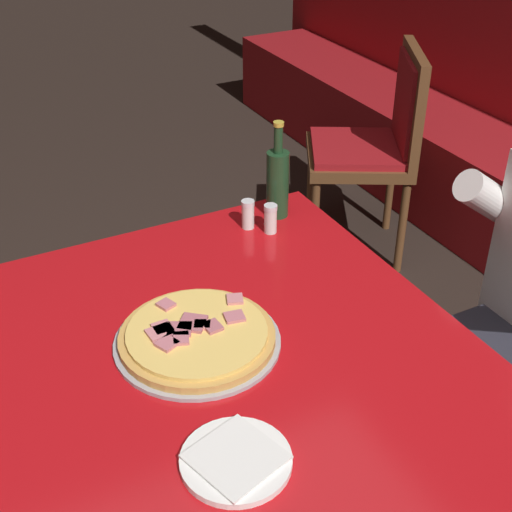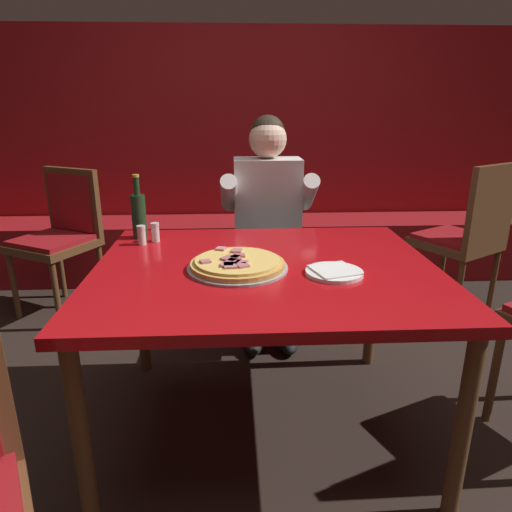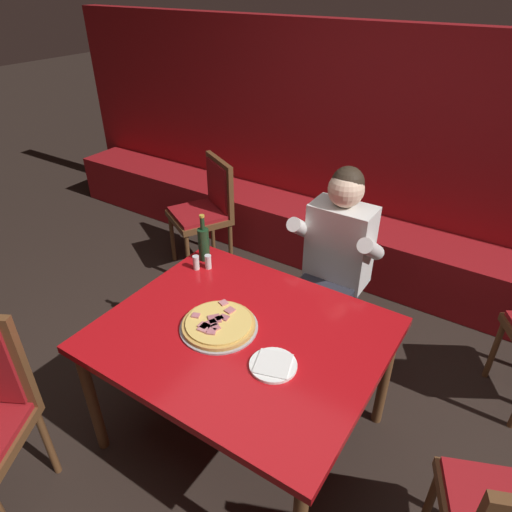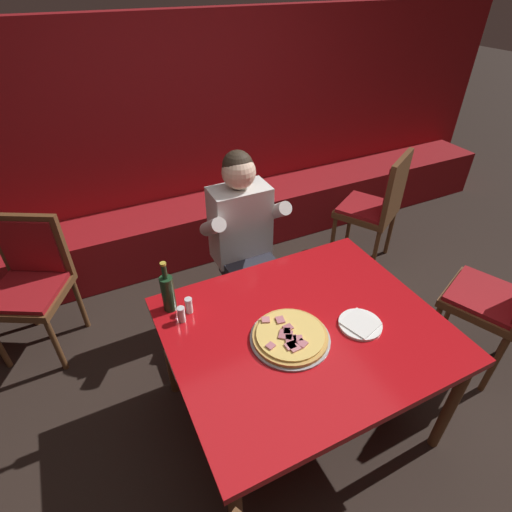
{
  "view_description": "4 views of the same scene",
  "coord_description": "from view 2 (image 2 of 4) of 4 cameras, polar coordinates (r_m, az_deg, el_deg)",
  "views": [
    {
      "loc": [
        1.07,
        -0.49,
        1.77
      ],
      "look_at": [
        -0.22,
        0.17,
        0.85
      ],
      "focal_mm": 50.0,
      "sensor_mm": 36.0,
      "label": 1
    },
    {
      "loc": [
        -0.12,
        -1.65,
        1.33
      ],
      "look_at": [
        -0.03,
        0.13,
        0.73
      ],
      "focal_mm": 32.0,
      "sensor_mm": 36.0,
      "label": 2
    },
    {
      "loc": [
        0.96,
        -1.34,
        2.2
      ],
      "look_at": [
        -0.12,
        0.3,
        0.97
      ],
      "focal_mm": 32.0,
      "sensor_mm": 36.0,
      "label": 3
    },
    {
      "loc": [
        -0.81,
        -1.11,
        2.16
      ],
      "look_at": [
        -0.1,
        0.34,
        0.97
      ],
      "focal_mm": 28.0,
      "sensor_mm": 36.0,
      "label": 4
    }
  ],
  "objects": [
    {
      "name": "pizza",
      "position": [
        1.71,
        -2.34,
        -1.06
      ],
      "size": [
        0.38,
        0.38,
        0.05
      ],
      "color": "#9E9EA3",
      "rests_on": "main_dining_table"
    },
    {
      "name": "diner_seated_blue_shirt",
      "position": [
        2.59,
        1.55,
        4.52
      ],
      "size": [
        0.53,
        0.53,
        1.27
      ],
      "color": "black",
      "rests_on": "ground_plane"
    },
    {
      "name": "beer_bottle",
      "position": [
        2.16,
        -14.44,
        5.05
      ],
      "size": [
        0.07,
        0.07,
        0.29
      ],
      "color": "#19381E",
      "rests_on": "main_dining_table"
    },
    {
      "name": "shaker_parmesan",
      "position": [
        2.1,
        -12.48,
        2.81
      ],
      "size": [
        0.04,
        0.04,
        0.09
      ],
      "color": "silver",
      "rests_on": "main_dining_table"
    },
    {
      "name": "main_dining_table",
      "position": [
        1.78,
        1.21,
        -3.29
      ],
      "size": [
        1.31,
        1.09,
        0.74
      ],
      "color": "brown",
      "rests_on": "ground_plane"
    },
    {
      "name": "plate_white_paper",
      "position": [
        1.68,
        9.75,
        -1.98
      ],
      "size": [
        0.21,
        0.21,
        0.02
      ],
      "color": "white",
      "rests_on": "main_dining_table"
    },
    {
      "name": "dining_chair_near_left",
      "position": [
        3.23,
        -23.13,
        3.03
      ],
      "size": [
        0.6,
        0.6,
        0.94
      ],
      "color": "brown",
      "rests_on": "ground_plane"
    },
    {
      "name": "booth_wall_panel",
      "position": [
        3.85,
        -1.16,
        12.79
      ],
      "size": [
        6.8,
        0.16,
        1.9
      ],
      "primitive_type": "cube",
      "color": "maroon",
      "rests_on": "ground_plane"
    },
    {
      "name": "booth_bench",
      "position": [
        3.68,
        -0.93,
        1.05
      ],
      "size": [
        6.46,
        0.48,
        0.46
      ],
      "primitive_type": "cube",
      "color": "maroon",
      "rests_on": "ground_plane"
    },
    {
      "name": "ground_plane",
      "position": [
        2.12,
        1.08,
        -20.41
      ],
      "size": [
        24.0,
        24.0,
        0.0
      ],
      "primitive_type": "plane",
      "color": "black"
    },
    {
      "name": "shaker_black_pepper",
      "position": [
        2.06,
        -14.1,
        2.43
      ],
      "size": [
        0.04,
        0.04,
        0.09
      ],
      "color": "silver",
      "rests_on": "main_dining_table"
    },
    {
      "name": "dining_chair_far_left",
      "position": [
        3.17,
        25.07,
        2.9
      ],
      "size": [
        0.6,
        0.6,
        1.0
      ],
      "color": "brown",
      "rests_on": "ground_plane"
    }
  ]
}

